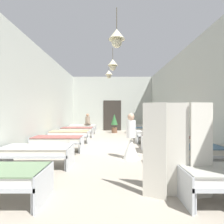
% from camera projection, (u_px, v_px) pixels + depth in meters
% --- Properties ---
extents(ground_plane, '(6.90, 13.59, 0.10)m').
position_uv_depth(ground_plane, '(112.00, 148.00, 7.78)').
color(ground_plane, '#9E9384').
extents(room_shell, '(6.70, 13.19, 4.30)m').
position_uv_depth(room_shell, '(112.00, 99.00, 9.15)').
color(room_shell, '#B2B7AD').
rests_on(room_shell, ground).
extents(bed_left_row_1, '(1.90, 0.84, 0.57)m').
position_uv_depth(bed_left_row_1, '(36.00, 151.00, 4.92)').
color(bed_left_row_1, '#B7BCC1').
rests_on(bed_left_row_1, ground).
extents(bed_right_row_1, '(1.90, 0.84, 0.57)m').
position_uv_depth(bed_right_row_1, '(188.00, 151.00, 4.93)').
color(bed_right_row_1, '#B7BCC1').
rests_on(bed_right_row_1, ground).
extents(bed_left_row_2, '(1.90, 0.84, 0.57)m').
position_uv_depth(bed_left_row_2, '(57.00, 140.00, 6.82)').
color(bed_left_row_2, '#B7BCC1').
rests_on(bed_left_row_2, ground).
extents(bed_right_row_2, '(1.90, 0.84, 0.57)m').
position_uv_depth(bed_right_row_2, '(167.00, 140.00, 6.83)').
color(bed_right_row_2, '#B7BCC1').
rests_on(bed_right_row_2, ground).
extents(bed_left_row_3, '(1.90, 0.84, 0.57)m').
position_uv_depth(bed_left_row_3, '(69.00, 134.00, 8.72)').
color(bed_left_row_3, '#B7BCC1').
rests_on(bed_left_row_3, ground).
extents(bed_right_row_3, '(1.90, 0.84, 0.57)m').
position_uv_depth(bed_right_row_3, '(155.00, 134.00, 8.73)').
color(bed_right_row_3, '#B7BCC1').
rests_on(bed_right_row_3, ground).
extents(bed_left_row_4, '(1.90, 0.84, 0.57)m').
position_uv_depth(bed_left_row_4, '(77.00, 130.00, 10.62)').
color(bed_left_row_4, '#B7BCC1').
rests_on(bed_left_row_4, ground).
extents(bed_right_row_4, '(1.90, 0.84, 0.57)m').
position_uv_depth(bed_right_row_4, '(147.00, 130.00, 10.63)').
color(bed_right_row_4, '#B7BCC1').
rests_on(bed_right_row_4, ground).
extents(bed_left_row_5, '(1.90, 0.84, 0.57)m').
position_uv_depth(bed_left_row_5, '(82.00, 127.00, 12.52)').
color(bed_left_row_5, '#B7BCC1').
rests_on(bed_left_row_5, ground).
extents(bed_right_row_5, '(1.90, 0.84, 0.57)m').
position_uv_depth(bed_right_row_5, '(142.00, 127.00, 12.53)').
color(bed_right_row_5, '#B7BCC1').
rests_on(bed_right_row_5, ground).
extents(nurse_near_aisle, '(0.52, 0.52, 1.49)m').
position_uv_depth(nurse_near_aisle, '(130.00, 143.00, 5.73)').
color(nurse_near_aisle, white).
rests_on(nurse_near_aisle, ground).
extents(patient_seated_primary, '(0.44, 0.44, 0.80)m').
position_uv_depth(patient_seated_primary, '(87.00, 121.00, 12.58)').
color(patient_seated_primary, gray).
rests_on(patient_seated_primary, bed_left_row_5).
extents(potted_plant, '(0.48, 0.48, 1.34)m').
position_uv_depth(potted_plant, '(114.00, 122.00, 12.71)').
color(potted_plant, brown).
rests_on(potted_plant, ground).
extents(privacy_screen, '(1.25, 0.21, 1.70)m').
position_uv_depth(privacy_screen, '(177.00, 150.00, 3.19)').
color(privacy_screen, silver).
rests_on(privacy_screen, ground).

